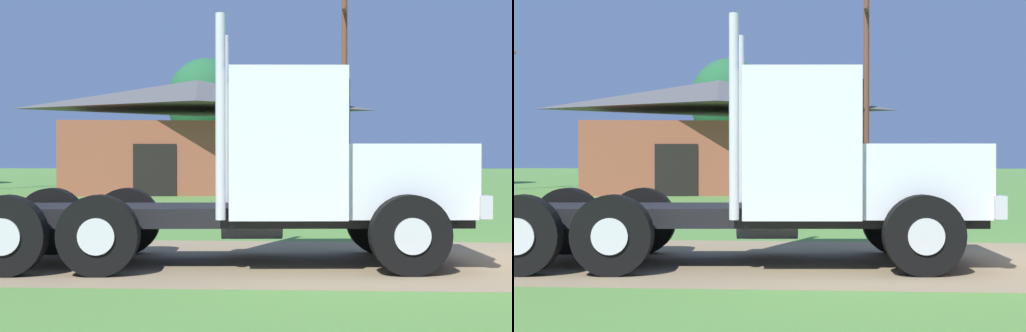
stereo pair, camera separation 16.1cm
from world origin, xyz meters
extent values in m
plane|color=#508036|center=(0.00, 0.00, 0.00)|extent=(200.00, 200.00, 0.00)
cube|color=#887454|center=(0.00, 0.00, 0.00)|extent=(120.00, 5.01, 0.01)
cube|color=black|center=(-4.10, -0.41, 0.74)|extent=(7.57, 1.98, 0.28)
cube|color=white|center=(-1.28, -0.22, 1.27)|extent=(1.97, 2.07, 1.06)
cube|color=silver|center=(-0.31, -0.16, 0.92)|extent=(0.30, 2.14, 0.32)
cube|color=white|center=(-3.02, -0.34, 1.80)|extent=(1.78, 2.33, 2.12)
cube|color=#2D3D4C|center=(-2.19, -0.28, 2.23)|extent=(0.16, 1.85, 0.93)
cylinder|color=silver|center=(-4.01, 0.48, 2.17)|extent=(0.14, 0.14, 2.86)
cylinder|color=silver|center=(-3.90, -1.28, 2.17)|extent=(0.14, 0.14, 2.86)
cylinder|color=silver|center=(-3.57, 0.60, 0.52)|extent=(1.03, 0.58, 0.52)
cylinder|color=black|center=(-1.45, 0.88, 0.55)|extent=(1.12, 0.37, 1.10)
cylinder|color=silver|center=(-1.46, 1.04, 0.55)|extent=(0.50, 0.07, 0.50)
cylinder|color=black|center=(-1.30, -1.34, 0.55)|extent=(1.12, 0.37, 1.10)
cylinder|color=silver|center=(-1.29, -1.49, 0.55)|extent=(0.50, 0.07, 0.50)
cylinder|color=black|center=(-6.91, 0.52, 0.55)|extent=(1.12, 0.37, 1.10)
cylinder|color=silver|center=(-6.92, 0.68, 0.55)|extent=(0.50, 0.07, 0.50)
cylinder|color=black|center=(-6.77, -1.70, 0.55)|extent=(1.12, 0.37, 1.10)
cylinder|color=silver|center=(-6.76, -1.86, 0.55)|extent=(0.50, 0.07, 0.50)
cylinder|color=black|center=(-5.67, 0.60, 0.55)|extent=(1.12, 0.37, 1.10)
cylinder|color=silver|center=(-5.68, 0.76, 0.55)|extent=(0.50, 0.07, 0.50)
cylinder|color=black|center=(-5.52, -1.61, 0.55)|extent=(1.12, 0.37, 1.10)
cylinder|color=silver|center=(-5.51, -1.77, 0.55)|extent=(0.50, 0.07, 0.50)
cube|color=brown|center=(-7.45, 22.04, 1.60)|extent=(12.43, 8.50, 3.20)
pyramid|color=#4F4F4F|center=(-7.45, 22.04, 4.59)|extent=(13.05, 8.92, 1.40)
cube|color=black|center=(-8.73, 18.27, 1.10)|extent=(1.79, 0.28, 2.20)
cylinder|color=brown|center=(-0.56, 21.85, 4.49)|extent=(0.26, 0.26, 8.98)
cube|color=brown|center=(-0.56, 21.85, 8.38)|extent=(0.40, 2.20, 0.14)
cylinder|color=#513823|center=(-9.22, 39.31, 1.74)|extent=(0.44, 0.44, 3.48)
ellipsoid|color=#215B32|center=(-9.22, 39.31, 5.71)|extent=(5.58, 5.58, 6.13)
camera|label=1|loc=(-2.87, -10.98, 1.59)|focal=49.44mm
camera|label=2|loc=(-2.71, -10.97, 1.59)|focal=49.44mm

